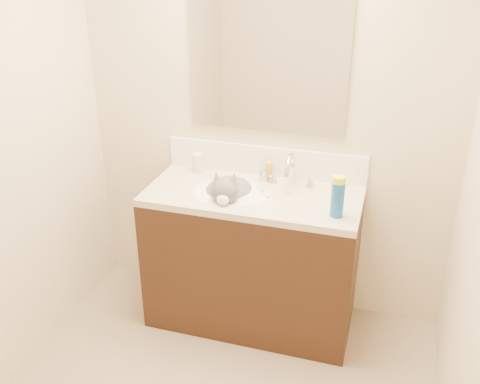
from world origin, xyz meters
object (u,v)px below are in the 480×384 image
Objects in this scene: silver_jar at (264,175)px; basin at (231,204)px; vanity_cabinet at (252,261)px; cat at (228,196)px; pill_bottle at (198,163)px; amber_bottle at (269,171)px; spray_can at (337,200)px; faucet at (290,173)px.

basin is at bearing -121.94° from silver_jar.
vanity_cabinet is 0.44m from cat.
pill_bottle is (-0.26, 0.20, 0.09)m from cat.
cat is 6.66× the size of silver_jar.
basin is 4.16× the size of amber_bottle.
vanity_cabinet is at bearing -94.41° from silver_jar.
spray_can is at bearing -10.24° from basin.
amber_bottle is (-0.14, 0.07, -0.03)m from faucet.
faucet is 0.37m from cat.
pill_bottle is at bearing -177.43° from amber_bottle.
vanity_cabinet is 2.82× the size of cat.
basin is at bearing -123.32° from amber_bottle.
vanity_cabinet is 0.74m from spray_can.
faucet is at bearing 37.29° from vanity_cabinet.
basin is at bearing -165.96° from vanity_cabinet.
amber_bottle reaches higher than silver_jar.
silver_jar reaches higher than basin.
silver_jar is at bearing 163.74° from faucet.
cat is at bearing 140.68° from basin.
spray_can reaches higher than basin.
pill_bottle is at bearing 179.30° from silver_jar.
faucet is at bearing -5.27° from pill_bottle.
faucet is 2.38× the size of pill_bottle.
pill_bottle is (-0.28, 0.22, 0.13)m from basin.
vanity_cabinet is 4.29× the size of faucet.
silver_jar is at bearing -133.70° from amber_bottle.
vanity_cabinet is at bearing -100.21° from amber_bottle.
faucet is 0.58m from pill_bottle.
cat is 3.61× the size of pill_bottle.
amber_bottle is at bearing 2.57° from pill_bottle.
amber_bottle is (0.04, 0.21, 0.50)m from vanity_cabinet.
cat reaches higher than vanity_cabinet.
faucet is 0.66× the size of cat.
pill_bottle is (-0.58, 0.05, -0.03)m from faucet.
pill_bottle reaches higher than amber_bottle.
faucet is 2.59× the size of amber_bottle.
basin is 0.63m from spray_can.
basin is at bearing -150.88° from faucet.
pill_bottle is at bearing 154.44° from vanity_cabinet.
pill_bottle is 0.44m from amber_bottle.
cat reaches higher than basin.
basin is at bearing -48.52° from cat.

